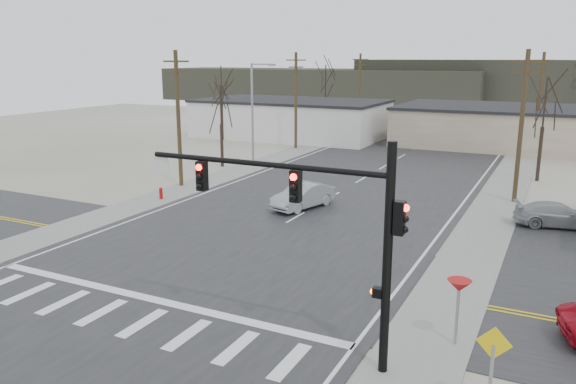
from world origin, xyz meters
The scene contains 27 objects.
ground centered at (0.00, 0.00, 0.00)m, with size 140.00×140.00×0.00m, color #BBBBB7.
main_road centered at (0.00, 15.00, 0.02)m, with size 18.00×110.00×0.05m, color #232325.
cross_road centered at (0.00, 0.00, 0.02)m, with size 90.00×10.00×0.04m, color #232325.
sidewalk_left centered at (-10.60, 20.00, 0.03)m, with size 3.00×90.00×0.06m, color gray.
sidewalk_right centered at (10.60, 20.00, 0.03)m, with size 3.00×90.00×0.06m, color gray.
traffic_signal_mast centered at (7.89, -6.20, 4.67)m, with size 8.95×0.43×7.20m.
fire_hydrant centered at (-10.20, 8.00, 0.45)m, with size 0.24×0.24×0.87m.
yield_sign centered at (11.50, -3.50, 2.07)m, with size 0.80×0.80×2.35m.
diamond_sign centered at (13.00, -7.00, 1.60)m, with size 0.92×0.10×2.61m.
building_left_far centered at (-16.00, 40.00, 2.26)m, with size 22.30×12.30×4.50m.
building_right_far centered at (10.00, 44.00, 2.15)m, with size 26.30×14.30×4.30m.
upole_left_b centered at (-11.50, 12.00, 5.22)m, with size 2.20×0.30×10.00m.
upole_left_c centered at (-11.50, 32.00, 5.22)m, with size 2.20×0.30×10.00m.
upole_left_d centered at (-11.50, 52.00, 5.22)m, with size 2.20×0.30×10.00m.
upole_right_a centered at (11.50, 18.00, 5.22)m, with size 2.20×0.30×10.00m.
upole_right_b centered at (11.50, 40.00, 5.22)m, with size 2.20×0.30×10.00m.
streetlight_main centered at (-10.80, 22.00, 5.09)m, with size 2.40×0.25×9.00m.
tree_left_near centered at (-13.00, 20.00, 5.23)m, with size 3.30×3.30×7.35m.
tree_right_mid centered at (12.50, 26.00, 5.93)m, with size 3.74×3.74×8.33m.
tree_left_far centered at (-14.00, 46.00, 6.28)m, with size 3.96×3.96×8.82m.
tree_left_mid centered at (-22.00, 34.00, 6.28)m, with size 3.96×3.96×8.82m.
hill_left centered at (-35.00, 92.00, 3.50)m, with size 70.00×18.00×7.00m, color #333026.
hill_center centered at (15.00, 96.00, 4.50)m, with size 80.00×18.00×9.00m, color #333026.
sedan_crossing centered at (-0.55, 10.23, 0.83)m, with size 1.66×4.76×1.57m, color gray.
car_far_a centered at (2.75, 44.18, 0.87)m, with size 2.30×5.65×1.64m, color black.
car_far_b centered at (-1.92, 63.32, 0.76)m, with size 1.69×4.19×1.43m, color black.
car_parked_silver centered at (14.21, 13.00, 0.72)m, with size 1.91×4.70×1.37m, color gray.
Camera 1 is at (14.10, -21.45, 9.49)m, focal length 35.00 mm.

